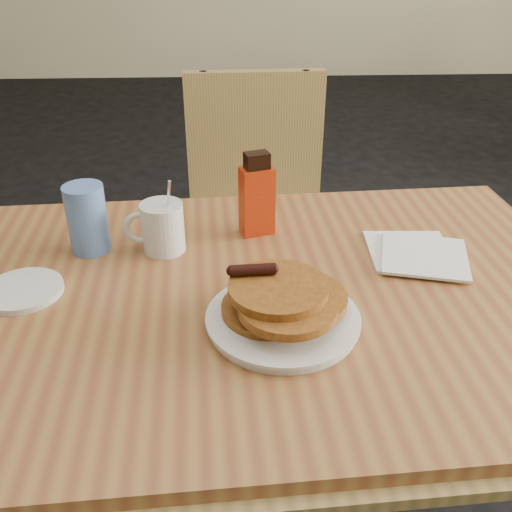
{
  "coord_description": "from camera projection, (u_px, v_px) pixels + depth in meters",
  "views": [
    {
      "loc": [
        -0.03,
        -0.85,
        1.33
      ],
      "look_at": [
        0.01,
        0.03,
        0.82
      ],
      "focal_mm": 40.0,
      "sensor_mm": 36.0,
      "label": 1
    }
  ],
  "objects": [
    {
      "name": "blue_tumbler",
      "position": [
        87.0,
        219.0,
        1.14
      ],
      "size": [
        0.08,
        0.08,
        0.14
      ],
      "primitive_type": "cylinder",
      "rotation": [
        0.0,
        0.0,
        0.01
      ],
      "color": "#537BC4",
      "rests_on": "main_table"
    },
    {
      "name": "main_table",
      "position": [
        262.0,
        308.0,
        1.07
      ],
      "size": [
        1.35,
        0.95,
        0.75
      ],
      "rotation": [
        0.0,
        0.0,
        0.06
      ],
      "color": "olive",
      "rests_on": "floor"
    },
    {
      "name": "side_saucer",
      "position": [
        23.0,
        290.0,
        1.03
      ],
      "size": [
        0.16,
        0.16,
        0.01
      ],
      "primitive_type": "cylinder",
      "rotation": [
        0.0,
        0.0,
        0.13
      ],
      "color": "silver",
      "rests_on": "main_table"
    },
    {
      "name": "pancake_plate",
      "position": [
        283.0,
        309.0,
        0.94
      ],
      "size": [
        0.26,
        0.26,
        0.1
      ],
      "rotation": [
        0.0,
        0.0,
        -0.38
      ],
      "color": "silver",
      "rests_on": "main_table"
    },
    {
      "name": "syrup_bottle",
      "position": [
        257.0,
        197.0,
        1.2
      ],
      "size": [
        0.08,
        0.06,
        0.18
      ],
      "rotation": [
        0.0,
        0.0,
        0.3
      ],
      "color": "maroon",
      "rests_on": "main_table"
    },
    {
      "name": "napkin_stack",
      "position": [
        417.0,
        254.0,
        1.15
      ],
      "size": [
        0.21,
        0.22,
        0.01
      ],
      "rotation": [
        0.0,
        0.0,
        -0.04
      ],
      "color": "white",
      "rests_on": "main_table"
    },
    {
      "name": "coffee_mug",
      "position": [
        161.0,
        227.0,
        1.15
      ],
      "size": [
        0.12,
        0.09,
        0.16
      ],
      "rotation": [
        0.0,
        0.0,
        -0.05
      ],
      "color": "silver",
      "rests_on": "main_table"
    },
    {
      "name": "chair_main_far",
      "position": [
        256.0,
        202.0,
        1.8
      ],
      "size": [
        0.44,
        0.44,
        0.95
      ],
      "rotation": [
        0.0,
        0.0,
        0.03
      ],
      "color": "#A8874F",
      "rests_on": "floor"
    }
  ]
}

